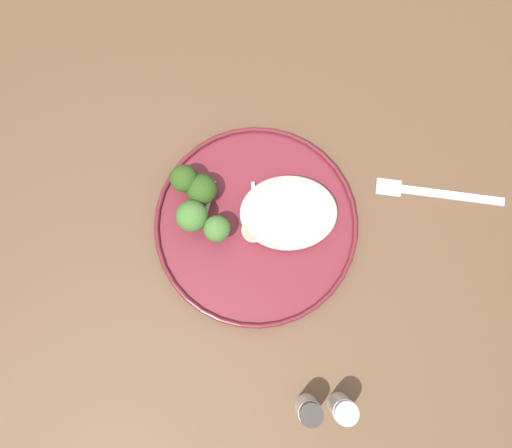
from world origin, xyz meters
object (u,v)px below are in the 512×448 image
at_px(dinner_plate, 256,225).
at_px(seared_scallop_half_hidden, 254,231).
at_px(broccoli_floret_small_sprig, 202,189).
at_px(broccoli_floret_tall_stalk, 217,229).
at_px(salt_shaker, 343,409).
at_px(broccoli_floret_center_pile, 192,216).
at_px(pepper_shaker, 309,410).
at_px(dinner_fork, 434,193).
at_px(broccoli_floret_right_tilted, 184,179).
at_px(seared_scallop_center_golden, 272,193).
at_px(seared_scallop_tilted_round, 275,236).
at_px(seared_scallop_front_small, 289,205).

bearing_deg(dinner_plate, seared_scallop_half_hidden, 68.06).
bearing_deg(dinner_plate, broccoli_floret_small_sprig, -33.16).
xyz_separation_m(broccoli_floret_tall_stalk, salt_shaker, (-0.16, 0.24, -0.01)).
relative_size(broccoli_floret_center_pile, pepper_shaker, 0.91).
distance_m(dinner_fork, pepper_shaker, 0.35).
bearing_deg(seared_scallop_half_hidden, broccoli_floret_right_tilted, -37.80).
bearing_deg(seared_scallop_half_hidden, salt_shaker, 113.92).
bearing_deg(salt_shaker, broccoli_floret_tall_stalk, -57.10).
distance_m(seared_scallop_center_golden, broccoli_floret_tall_stalk, 0.10).
relative_size(dinner_plate, dinner_fork, 1.56).
bearing_deg(salt_shaker, seared_scallop_tilted_round, -71.75).
relative_size(salt_shaker, pepper_shaker, 1.00).
distance_m(dinner_plate, broccoli_floret_right_tilted, 0.12).
distance_m(seared_scallop_center_golden, seared_scallop_tilted_round, 0.06).
distance_m(broccoli_floret_center_pile, salt_shaker, 0.32).
relative_size(broccoli_floret_tall_stalk, broccoli_floret_right_tilted, 0.94).
relative_size(seared_scallop_front_small, pepper_shaker, 0.37).
xyz_separation_m(broccoli_floret_small_sprig, dinner_fork, (-0.33, 0.01, -0.04)).
distance_m(broccoli_floret_small_sprig, dinner_fork, 0.34).
distance_m(dinner_plate, broccoli_floret_center_pile, 0.10).
bearing_deg(seared_scallop_front_small, seared_scallop_half_hidden, 33.96).
relative_size(seared_scallop_front_small, seared_scallop_half_hidden, 0.74).
xyz_separation_m(broccoli_floret_right_tilted, salt_shaker, (-0.20, 0.31, -0.02)).
distance_m(dinner_plate, broccoli_floret_small_sprig, 0.09).
bearing_deg(broccoli_floret_center_pile, broccoli_floret_right_tilted, -79.34).
bearing_deg(broccoli_floret_center_pile, seared_scallop_half_hidden, 166.92).
relative_size(dinner_plate, broccoli_floret_center_pile, 4.73).
relative_size(broccoli_floret_right_tilted, salt_shaker, 0.89).
bearing_deg(broccoli_floret_tall_stalk, broccoli_floret_small_sprig, -70.61).
bearing_deg(dinner_plate, dinner_fork, -171.81).
height_order(seared_scallop_center_golden, pepper_shaker, pepper_shaker).
relative_size(broccoli_floret_tall_stalk, pepper_shaker, 0.84).
xyz_separation_m(dinner_plate, broccoli_floret_small_sprig, (0.07, -0.05, 0.03)).
height_order(broccoli_floret_right_tilted, pepper_shaker, broccoli_floret_right_tilted).
xyz_separation_m(seared_scallop_tilted_round, broccoli_floret_right_tilted, (0.12, -0.08, 0.03)).
bearing_deg(salt_shaker, broccoli_floret_right_tilted, -57.50).
bearing_deg(broccoli_floret_tall_stalk, seared_scallop_center_golden, -146.32).
xyz_separation_m(broccoli_floret_small_sprig, broccoli_floret_tall_stalk, (-0.02, 0.06, 0.00)).
height_order(seared_scallop_center_golden, seared_scallop_half_hidden, same).
distance_m(seared_scallop_front_small, broccoli_floret_small_sprig, 0.12).
xyz_separation_m(seared_scallop_center_golden, broccoli_floret_tall_stalk, (0.08, 0.05, 0.03)).
height_order(broccoli_floret_tall_stalk, broccoli_floret_right_tilted, broccoli_floret_right_tilted).
xyz_separation_m(seared_scallop_tilted_round, pepper_shaker, (-0.03, 0.23, 0.01)).
xyz_separation_m(seared_scallop_center_golden, broccoli_floret_center_pile, (0.11, 0.03, 0.03)).
bearing_deg(seared_scallop_half_hidden, seared_scallop_front_small, -146.04).
bearing_deg(dinner_fork, salt_shaker, 61.14).
height_order(broccoli_floret_center_pile, broccoli_floret_right_tilted, broccoli_floret_center_pile).
bearing_deg(pepper_shaker, seared_scallop_front_small, -87.69).
relative_size(seared_scallop_center_golden, seared_scallop_front_small, 1.16).
xyz_separation_m(seared_scallop_front_small, salt_shaker, (-0.06, 0.28, 0.01)).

